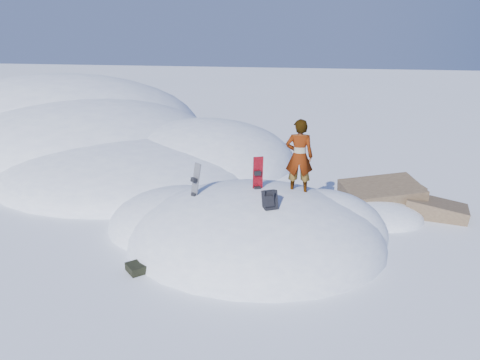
% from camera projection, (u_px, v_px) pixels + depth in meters
% --- Properties ---
extents(ground, '(120.00, 120.00, 0.00)m').
position_uv_depth(ground, '(255.00, 241.00, 12.72)').
color(ground, white).
rests_on(ground, ground).
extents(snow_mound, '(8.00, 6.00, 3.00)m').
position_uv_depth(snow_mound, '(250.00, 237.00, 12.98)').
color(snow_mound, white).
rests_on(snow_mound, ground).
extents(snow_ridge, '(21.50, 18.50, 6.40)m').
position_uv_depth(snow_ridge, '(83.00, 143.00, 23.80)').
color(snow_ridge, white).
rests_on(snow_ridge, ground).
extents(rock_outcrop, '(4.68, 4.41, 1.68)m').
position_uv_depth(rock_outcrop, '(385.00, 210.00, 14.86)').
color(rock_outcrop, brown).
rests_on(rock_outcrop, ground).
extents(snowboard_red, '(0.29, 0.25, 1.44)m').
position_uv_depth(snowboard_red, '(258.00, 182.00, 12.31)').
color(snowboard_red, red).
rests_on(snowboard_red, snow_mound).
extents(snowboard_dark, '(0.39, 0.39, 1.38)m').
position_uv_depth(snowboard_dark, '(194.00, 189.00, 12.32)').
color(snowboard_dark, black).
rests_on(snowboard_dark, snow_mound).
extents(backpack, '(0.45, 0.50, 0.55)m').
position_uv_depth(backpack, '(270.00, 200.00, 11.22)').
color(backpack, black).
rests_on(backpack, snow_mound).
extents(gear_pile, '(0.95, 0.84, 0.25)m').
position_uv_depth(gear_pile, '(145.00, 265.00, 11.18)').
color(gear_pile, black).
rests_on(gear_pile, ground).
extents(person, '(0.75, 0.50, 2.00)m').
position_uv_depth(person, '(299.00, 157.00, 12.24)').
color(person, slate).
rests_on(person, snow_mound).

